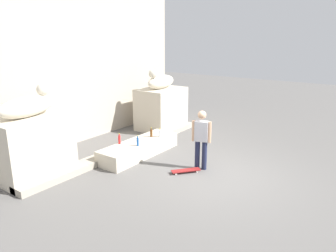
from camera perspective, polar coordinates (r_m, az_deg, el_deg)
The scene contains 14 objects.
ground_plane at distance 8.69m, azimuth 8.77°, elevation -8.88°, with size 40.00×40.00×0.00m, color #605E5B.
facade_wall at distance 11.53m, azimuth -16.67°, elevation 13.58°, with size 9.64×0.60×6.57m, color #B9AE9D.
pedestal_left at distance 9.06m, azimuth -23.18°, elevation -3.45°, with size 1.85×1.35×1.62m, color beige.
pedestal_right at distance 12.72m, azimuth -1.22°, elevation 3.11°, with size 1.85×1.35×1.62m, color beige.
statue_reclining_left at distance 8.81m, azimuth -23.77°, elevation 3.36°, with size 1.66×0.76×0.78m.
statue_reclining_right at distance 12.49m, azimuth -1.34°, elevation 7.99°, with size 1.63×0.67×0.78m.
ledge_block at distance 10.02m, azimuth -5.11°, elevation -3.98°, with size 2.89×0.87×0.45m, color beige.
skater at distance 8.79m, azimuth 5.97°, elevation -2.04°, with size 0.30×0.52×1.67m.
skateboard at distance 8.80m, azimuth 3.20°, elevation -7.92°, with size 0.75×0.65×0.08m.
bottle_blue at distance 9.52m, azimuth -5.43°, elevation -2.77°, with size 0.07×0.07×0.32m.
bottle_clear at distance 10.31m, azimuth -1.46°, elevation -1.36°, with size 0.08×0.08×0.28m.
bottle_brown at distance 10.34m, azimuth -3.00°, elevation -1.24°, with size 0.08×0.08×0.31m.
bottle_red at distance 9.77m, azimuth -8.67°, elevation -2.39°, with size 0.07×0.07×0.33m.
stair_step at distance 10.42m, azimuth -7.47°, elevation -4.02°, with size 7.47×0.50×0.18m, color #A9A08F.
Camera 1 is at (-7.09, -3.51, 3.59)m, focal length 34.17 mm.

